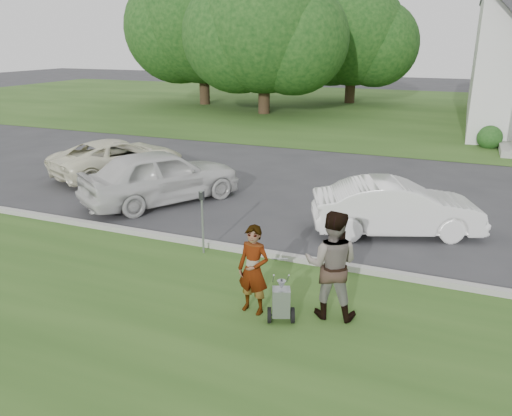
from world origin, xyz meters
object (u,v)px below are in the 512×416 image
Objects in this scene: tree_back at (353,39)px; parking_meter_near at (202,214)px; car_b at (161,176)px; car_a at (119,158)px; person_right at (331,265)px; tree_far at (202,25)px; tree_left at (264,32)px; striping_cart at (281,303)px; car_d at (397,207)px; person_left at (253,271)px.

tree_back reaches higher than parking_meter_near.
car_b is at bearing 135.01° from parking_meter_near.
person_right is at bearing 167.67° from car_a.
parking_meter_near is (-3.36, 1.57, -0.03)m from person_right.
tree_far reaches higher than parking_meter_near.
tree_left reaches higher than car_a.
tree_left is 2.22× the size of car_b.
tree_far is 31.42m from person_right.
striping_cart is 5.26m from car_d.
car_a is 1.00× the size of car_b.
car_b is at bearing 169.11° from car_a.
tree_left is at bearing 90.55° from striping_cart.
striping_cart is 0.21× the size of car_a.
tree_left is 26.23m from striping_cart.
car_b is (-2.97, 2.97, -0.14)m from parking_meter_near.
striping_cart is at bearing 29.57° from person_right.
tree_left is 8.95m from tree_back.
tree_back reaches higher than car_b.
tree_left is 19.74m from car_b.
parking_meter_near is 4.93m from car_d.
striping_cart is (5.68, -31.91, -4.35)m from tree_back.
striping_cart is (15.69, -26.91, -5.32)m from tree_far.
car_d is at bearing 76.97° from person_left.
parking_meter_near is (-2.06, 1.97, 0.13)m from person_left.
tree_back is 25.29m from car_a.
tree_far is at bearing 98.73° from striping_cart.
tree_far is at bearing -65.19° from person_right.
car_d reaches higher than car_a.
person_left is (-0.58, 0.14, 0.45)m from striping_cart.
parking_meter_near is at bearing 166.40° from car_b.
tree_far is 2.79× the size of car_d.
parking_meter_near is (3.04, -29.80, -3.77)m from tree_back.
person_left is (15.11, -26.77, -4.87)m from tree_far.
tree_far reaches higher than person_left.
car_d is (6.96, -26.82, -4.04)m from tree_back.
person_left reaches higher than striping_cart.
car_d is (3.91, 2.98, -0.27)m from parking_meter_near.
tree_left is 5.40× the size of person_right.
tree_left reaches higher than parking_meter_near.
car_b is (-6.34, 4.54, -0.17)m from person_right.
car_a is 3.73m from car_b.
tree_far is 11.56× the size of striping_cart.
tree_left is at bearing -64.10° from car_a.
car_d is at bearing 54.45° from striping_cart.
tree_far is (-6.00, 3.00, 0.58)m from tree_left.
person_left is 10.75m from car_a.
tree_far is 21.56m from car_a.
tree_far is 31.13m from person_left.
parking_meter_near is 0.32× the size of car_b.
person_left is at bearing 144.92° from striping_cart.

